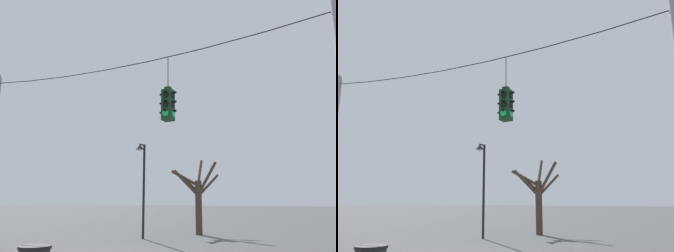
# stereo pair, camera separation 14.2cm
# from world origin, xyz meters

# --- Properties ---
(span_wire) EXTENTS (13.34, 0.03, 0.43)m
(span_wire) POSITION_xyz_m (-0.00, -0.02, 6.60)
(span_wire) COLOR black
(traffic_light_near_left_pole) EXTENTS (0.58, 0.58, 2.17)m
(traffic_light_near_left_pole) POSITION_xyz_m (1.62, -0.02, 4.85)
(traffic_light_near_left_pole) COLOR #143819
(street_lamp) EXTENTS (0.44, 0.76, 4.70)m
(street_lamp) POSITION_xyz_m (-2.42, 5.44, 3.37)
(street_lamp) COLOR black
(street_lamp) RESTS_ON ground_plane
(bare_tree) EXTENTS (2.62, 2.05, 4.23)m
(bare_tree) POSITION_xyz_m (-0.62, 8.67, 2.12)
(bare_tree) COLOR #423326
(bare_tree) RESTS_ON ground_plane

